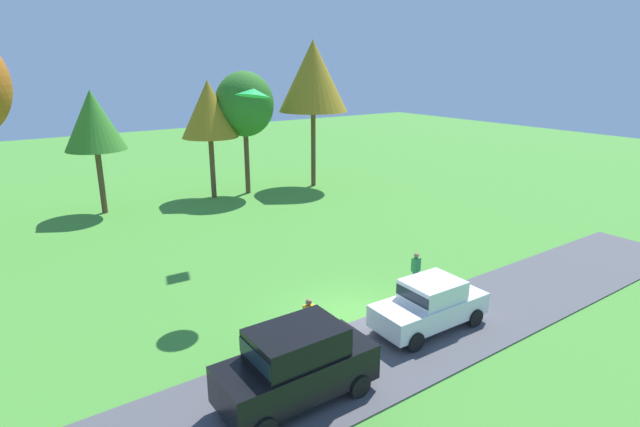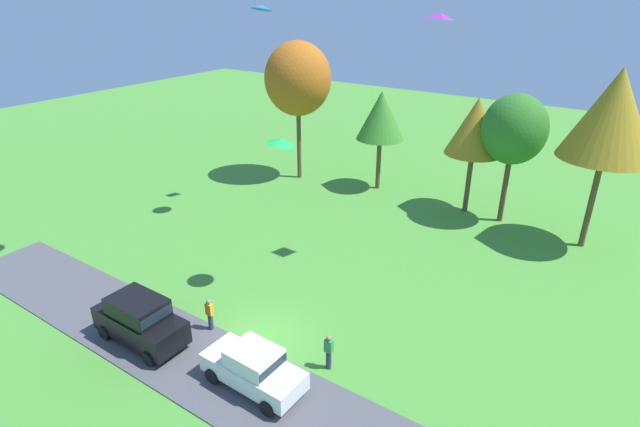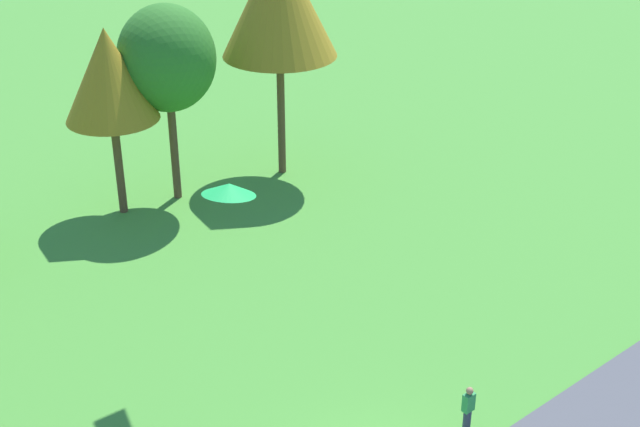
{
  "view_description": "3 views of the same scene",
  "coord_description": "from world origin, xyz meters",
  "views": [
    {
      "loc": [
        -10.79,
        -13.64,
        9.38
      ],
      "look_at": [
        1.85,
        4.42,
        2.71
      ],
      "focal_mm": 28.0,
      "sensor_mm": 36.0,
      "label": 1
    },
    {
      "loc": [
        12.89,
        -14.07,
        15.07
      ],
      "look_at": [
        0.01,
        5.03,
        4.5
      ],
      "focal_mm": 28.0,
      "sensor_mm": 36.0,
      "label": 2
    },
    {
      "loc": [
        -12.68,
        -12.94,
        18.03
      ],
      "look_at": [
        2.81,
        5.72,
        5.48
      ],
      "focal_mm": 50.0,
      "sensor_mm": 36.0,
      "label": 3
    }
  ],
  "objects": [
    {
      "name": "tree_left_of_center",
      "position": [
        11.01,
        18.44,
        8.41
      ],
      "size": [
        5.24,
        5.24,
        11.05
      ],
      "color": "brown",
      "rests_on": "ground"
    },
    {
      "name": "kite_delta_high_left",
      "position": [
        -8.03,
        10.68,
        13.88
      ],
      "size": [
        1.34,
        1.37,
        0.52
      ],
      "primitive_type": "cone",
      "rotation": [
        -0.21,
        0.0,
        6.24
      ],
      "color": "blue"
    },
    {
      "name": "person_beside_suv",
      "position": [
        3.79,
        0.09,
        0.88
      ],
      "size": [
        0.36,
        0.24,
        1.71
      ],
      "color": "#2D334C",
      "rests_on": "ground"
    },
    {
      "name": "person_on_lawn",
      "position": [
        -2.31,
        -0.86,
        0.88
      ],
      "size": [
        0.36,
        0.24,
        1.71
      ],
      "color": "#2D334C",
      "rests_on": "ground"
    },
    {
      "name": "kite_delta_mid_center",
      "position": [
        -1.57,
        4.02,
        8.29
      ],
      "size": [
        1.9,
        1.89,
        0.54
      ],
      "primitive_type": "cone",
      "rotation": [
        -0.18,
        0.0,
        5.2
      ],
      "color": "green"
    },
    {
      "name": "tree_right_of_center",
      "position": [
        -11.17,
        18.46,
        8.29
      ],
      "size": [
        5.32,
        5.32,
        11.24
      ],
      "color": "brown",
      "rests_on": "ground"
    },
    {
      "name": "car_sedan_mid_row",
      "position": [
        1.87,
        -2.53,
        1.04
      ],
      "size": [
        4.45,
        2.04,
        1.84
      ],
      "color": "white",
      "rests_on": "ground"
    },
    {
      "name": "kite_diamond_trailing_tail",
      "position": [
        3.27,
        10.6,
        13.73
      ],
      "size": [
        1.45,
        1.41,
        0.38
      ],
      "primitive_type": "pyramid",
      "rotation": [
        0.11,
        0.0,
        2.2
      ],
      "color": "purple"
    },
    {
      "name": "ground_plane",
      "position": [
        0.0,
        0.0,
        0.0
      ],
      "size": [
        120.0,
        120.0,
        0.0
      ],
      "primitive_type": "plane",
      "color": "#478E33"
    },
    {
      "name": "tree_far_left",
      "position": [
        -4.42,
        19.98,
        5.95
      ],
      "size": [
        3.72,
        3.72,
        7.85
      ],
      "color": "brown",
      "rests_on": "ground"
    },
    {
      "name": "tree_far_right",
      "position": [
        5.64,
        19.29,
        6.52
      ],
      "size": [
        4.2,
        4.2,
        8.86
      ],
      "color": "brown",
      "rests_on": "ground"
    },
    {
      "name": "tree_center_back",
      "position": [
        3.04,
        19.58,
        6.28
      ],
      "size": [
        3.92,
        3.92,
        8.28
      ],
      "color": "brown",
      "rests_on": "ground"
    },
    {
      "name": "pavement_strip",
      "position": [
        0.0,
        -2.8,
        0.03
      ],
      "size": [
        36.0,
        4.4,
        0.06
      ],
      "primitive_type": "cube",
      "color": "#4C4C51",
      "rests_on": "ground"
    },
    {
      "name": "car_suv_far_end",
      "position": [
        -4.31,
        -3.23,
        1.3
      ],
      "size": [
        4.61,
        2.06,
        2.28
      ],
      "color": "black",
      "rests_on": "ground"
    }
  ]
}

